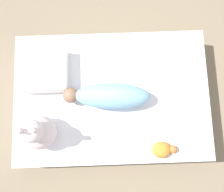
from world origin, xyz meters
name	(u,v)px	position (x,y,z in m)	size (l,w,h in m)	color
ground_plane	(112,102)	(0.00, 0.00, 0.00)	(12.00, 12.00, 0.00)	#7A6B56
bed_mattress	(112,99)	(0.00, 0.00, 0.12)	(1.32, 0.90, 0.24)	white
swaddled_baby	(110,96)	(-0.01, -0.02, 0.33)	(0.57, 0.19, 0.18)	#7FB7E5
pillow	(45,71)	(-0.43, 0.18, 0.30)	(0.29, 0.28, 0.12)	white
bunny_plush	(38,132)	(-0.46, -0.23, 0.38)	(0.21, 0.21, 0.38)	silver
turtle_plush	(163,150)	(0.32, -0.36, 0.27)	(0.16, 0.11, 0.07)	orange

